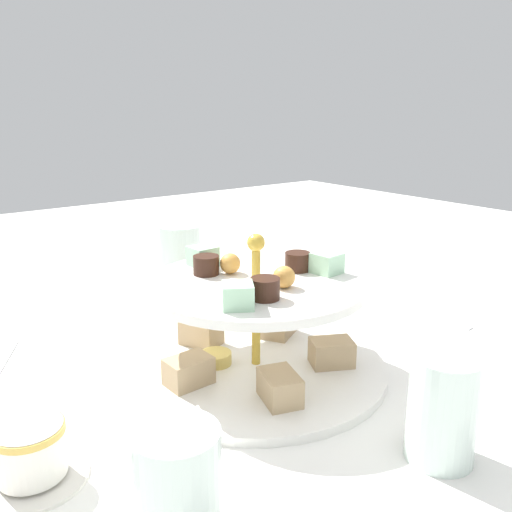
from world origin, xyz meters
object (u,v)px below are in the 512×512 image
at_px(teacup_with_saucer, 31,454).
at_px(water_glass_tall_right, 180,265).
at_px(tiered_serving_stand, 256,332).
at_px(water_glass_mid_back, 443,408).
at_px(water_glass_short_left, 178,482).
at_px(butter_knife_left, 418,312).

bearing_deg(teacup_with_saucer, water_glass_tall_right, -136.58).
bearing_deg(tiered_serving_stand, water_glass_tall_right, -100.10).
bearing_deg(teacup_with_saucer, tiered_serving_stand, -171.09).
height_order(water_glass_tall_right, water_glass_mid_back, water_glass_tall_right).
xyz_separation_m(water_glass_short_left, butter_knife_left, (-0.50, -0.16, -0.04)).
distance_m(tiered_serving_stand, water_glass_tall_right, 0.26).
xyz_separation_m(tiered_serving_stand, water_glass_tall_right, (-0.04, -0.25, 0.01)).
height_order(teacup_with_saucer, water_glass_mid_back, water_glass_mid_back).
relative_size(tiered_serving_stand, teacup_with_saucer, 3.36).
relative_size(tiered_serving_stand, water_glass_tall_right, 2.41).
distance_m(water_glass_tall_right, water_glass_mid_back, 0.48).
bearing_deg(water_glass_mid_back, butter_knife_left, -140.66).
distance_m(teacup_with_saucer, butter_knife_left, 0.57).
relative_size(water_glass_short_left, teacup_with_saucer, 0.91).
xyz_separation_m(tiered_serving_stand, water_glass_mid_back, (-0.03, 0.23, -0.00)).
height_order(tiered_serving_stand, teacup_with_saucer, tiered_serving_stand).
bearing_deg(water_glass_tall_right, tiered_serving_stand, 79.90).
xyz_separation_m(butter_knife_left, water_glass_mid_back, (0.28, 0.23, 0.05)).
bearing_deg(tiered_serving_stand, water_glass_short_left, 39.97).
bearing_deg(water_glass_short_left, water_glass_tall_right, -120.07).
bearing_deg(butter_knife_left, water_glass_mid_back, 124.45).
relative_size(tiered_serving_stand, butter_knife_left, 1.78).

